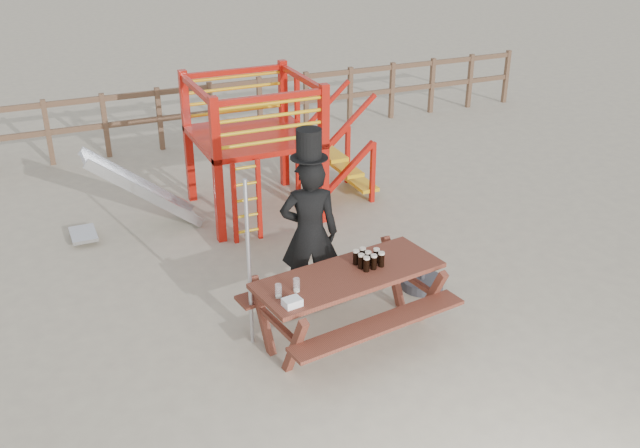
{
  "coord_description": "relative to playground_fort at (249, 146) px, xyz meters",
  "views": [
    {
      "loc": [
        -3.02,
        -6.06,
        4.61
      ],
      "look_at": [
        0.04,
        0.8,
        1.01
      ],
      "focal_mm": 40.0,
      "sensor_mm": 36.0,
      "label": 1
    }
  ],
  "objects": [
    {
      "name": "ground",
      "position": [
        -0.12,
        -3.58,
        -1.07
      ],
      "size": [
        60.0,
        60.0,
        0.0
      ],
      "primitive_type": "plane",
      "color": "#B2A68A",
      "rests_on": "ground"
    },
    {
      "name": "back_fence",
      "position": [
        -0.12,
        3.42,
        -0.34
      ],
      "size": [
        15.09,
        0.09,
        1.2
      ],
      "color": "brown",
      "rests_on": "ground"
    },
    {
      "name": "playground_fort",
      "position": [
        0.0,
        0.0,
        0.0
      ],
      "size": [
        4.71,
        1.84,
        2.1
      ],
      "color": "#B8160C",
      "rests_on": "ground"
    },
    {
      "name": "picnic_table",
      "position": [
        -0.13,
        -3.65,
        -0.56
      ],
      "size": [
        2.27,
        1.72,
        0.81
      ],
      "rotation": [
        0.0,
        0.0,
        0.14
      ],
      "color": "brown",
      "rests_on": "ground"
    },
    {
      "name": "man_with_hat",
      "position": [
        -0.24,
        -2.85,
        -0.08
      ],
      "size": [
        0.79,
        0.64,
        2.21
      ],
      "rotation": [
        0.0,
        0.0,
        2.83
      ],
      "color": "black",
      "rests_on": "ground"
    },
    {
      "name": "metal_pole",
      "position": [
        -1.15,
        -3.33,
        -0.1
      ],
      "size": [
        0.04,
        0.04,
        1.95
      ],
      "primitive_type": "cylinder",
      "color": "#B2B2B7",
      "rests_on": "ground"
    },
    {
      "name": "parasol_base",
      "position": [
        1.2,
        -3.07,
        -1.01
      ],
      "size": [
        0.54,
        0.54,
        0.23
      ],
      "color": "#313136",
      "rests_on": "ground"
    },
    {
      "name": "paper_bag",
      "position": [
        -0.93,
        -4.01,
        -0.22
      ],
      "size": [
        0.2,
        0.16,
        0.08
      ],
      "primitive_type": "cube",
      "rotation": [
        0.0,
        0.0,
        0.14
      ],
      "color": "white",
      "rests_on": "picnic_table"
    },
    {
      "name": "stout_pints",
      "position": [
        0.13,
        -3.59,
        -0.18
      ],
      "size": [
        0.3,
        0.28,
        0.17
      ],
      "color": "black",
      "rests_on": "picnic_table"
    },
    {
      "name": "empty_glasses",
      "position": [
        -0.9,
        -3.79,
        -0.19
      ],
      "size": [
        0.28,
        0.1,
        0.15
      ],
      "color": "silver",
      "rests_on": "picnic_table"
    }
  ]
}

